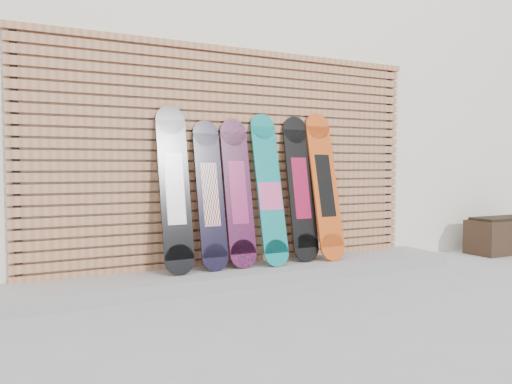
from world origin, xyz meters
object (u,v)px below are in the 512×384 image
snowboard_3 (269,190)px  snowboard_5 (325,186)px  snowboard_2 (238,192)px  planter_box (505,235)px  snowboard_4 (301,188)px  snowboard_0 (175,189)px  snowboard_1 (210,195)px

snowboard_3 → snowboard_5: 0.67m
snowboard_2 → snowboard_3: (0.33, -0.04, 0.02)m
planter_box → snowboard_3: size_ratio=0.67×
snowboard_3 → snowboard_5: snowboard_5 is taller
snowboard_4 → snowboard_5: (0.28, -0.04, 0.02)m
planter_box → snowboard_2: 3.71m
snowboard_3 → snowboard_2: bearing=173.2°
snowboard_0 → snowboard_3: (0.97, -0.03, -0.03)m
snowboard_5 → snowboard_0: bearing=179.1°
snowboard_2 → snowboard_3: size_ratio=0.96×
snowboard_1 → snowboard_5: snowboard_5 is taller
snowboard_4 → snowboard_5: bearing=-7.9°
snowboard_0 → snowboard_4: size_ratio=1.03×
snowboard_0 → snowboard_4: bearing=0.5°
snowboard_2 → snowboard_4: (0.72, 0.00, 0.03)m
snowboard_4 → snowboard_3: bearing=-174.1°
snowboard_1 → snowboard_4: 1.01m
planter_box → snowboard_2: size_ratio=0.70×
snowboard_1 → snowboard_4: bearing=0.1°
planter_box → snowboard_1: snowboard_1 is taller
snowboard_2 → snowboard_5: bearing=-2.1°
snowboard_0 → snowboard_1: snowboard_0 is taller
planter_box → snowboard_0: snowboard_0 is taller
snowboard_0 → snowboard_1: (0.35, 0.01, -0.06)m
planter_box → snowboard_0: bearing=177.3°
snowboard_1 → snowboard_2: bearing=0.2°
snowboard_5 → snowboard_2: bearing=177.9°
snowboard_0 → snowboard_1: bearing=1.4°
snowboard_0 → snowboard_2: 0.65m
planter_box → snowboard_4: bearing=175.8°
snowboard_1 → snowboard_5: (1.29, -0.04, 0.06)m
snowboard_2 → snowboard_5: size_ratio=0.94×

